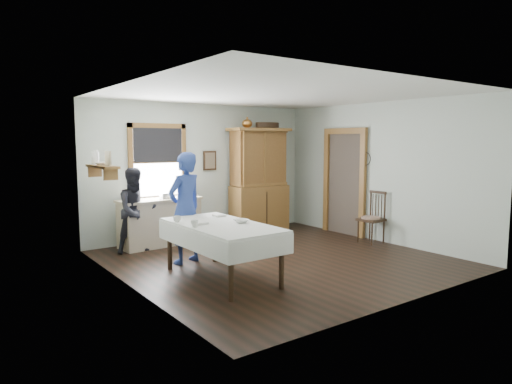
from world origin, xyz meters
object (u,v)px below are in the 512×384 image
(china_hutch, at_px, (259,180))
(spindle_chair, at_px, (371,217))
(dining_table, at_px, (222,251))
(wicker_basket, at_px, (255,229))
(pail, at_px, (244,229))
(figure_dark, at_px, (136,214))
(work_counter, at_px, (160,222))
(woman_blue, at_px, (185,212))

(china_hutch, bearing_deg, spindle_chair, -60.33)
(dining_table, distance_m, spindle_chair, 3.55)
(dining_table, bearing_deg, wicker_basket, 45.87)
(spindle_chair, distance_m, pail, 2.58)
(china_hutch, bearing_deg, dining_table, -131.25)
(figure_dark, bearing_deg, china_hutch, 3.02)
(dining_table, distance_m, wicker_basket, 3.26)
(china_hutch, relative_size, spindle_chair, 2.23)
(wicker_basket, bearing_deg, pail, -171.60)
(dining_table, relative_size, pail, 6.86)
(work_counter, xyz_separation_m, china_hutch, (2.30, -0.00, 0.67))
(woman_blue, relative_size, figure_dark, 1.19)
(pail, bearing_deg, work_counter, 173.69)
(china_hutch, relative_size, pail, 7.73)
(china_hutch, xyz_separation_m, wicker_basket, (-0.22, -0.15, -1.02))
(spindle_chair, bearing_deg, work_counter, 144.31)
(work_counter, height_order, china_hutch, china_hutch)
(woman_blue, bearing_deg, spindle_chair, 151.19)
(woman_blue, bearing_deg, pail, -164.62)
(dining_table, relative_size, figure_dark, 1.43)
(work_counter, xyz_separation_m, figure_dark, (-0.57, -0.29, 0.25))
(spindle_chair, xyz_separation_m, pail, (-1.60, 2.00, -0.36))
(dining_table, bearing_deg, china_hutch, 45.01)
(pail, height_order, figure_dark, figure_dark)
(dining_table, distance_m, figure_dark, 2.24)
(pail, distance_m, woman_blue, 2.40)
(pail, bearing_deg, china_hutch, 20.00)
(spindle_chair, height_order, woman_blue, woman_blue)
(work_counter, distance_m, dining_table, 2.48)
(work_counter, xyz_separation_m, pail, (1.77, -0.20, -0.30))
(figure_dark, bearing_deg, pail, -0.39)
(work_counter, bearing_deg, figure_dark, -157.00)
(dining_table, distance_m, pail, 3.01)
(work_counter, bearing_deg, dining_table, -98.24)
(spindle_chair, bearing_deg, wicker_basket, 119.46)
(dining_table, bearing_deg, work_counter, 86.04)
(work_counter, bearing_deg, pail, -10.60)
(china_hutch, height_order, woman_blue, china_hutch)
(work_counter, xyz_separation_m, wicker_basket, (2.09, -0.15, -0.35))
(china_hutch, height_order, spindle_chair, china_hutch)
(wicker_basket, bearing_deg, work_counter, 175.92)
(figure_dark, bearing_deg, woman_blue, -73.67)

